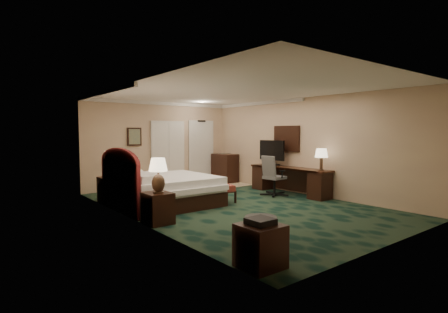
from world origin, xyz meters
TOP-DOWN VIEW (x-y plane):
  - floor at (0.00, 0.00)m, footprint 5.00×7.50m
  - ceiling at (0.00, 0.00)m, footprint 5.00×7.50m
  - wall_back at (0.00, 3.75)m, footprint 5.00×0.00m
  - wall_front at (0.00, -3.75)m, footprint 5.00×0.00m
  - wall_left at (-2.50, 0.00)m, footprint 0.00×7.50m
  - wall_right at (2.50, 0.00)m, footprint 0.00×7.50m
  - crown_molding at (0.00, 0.00)m, footprint 5.00×7.50m
  - tile_patch at (0.90, 2.90)m, footprint 3.20×1.70m
  - headboard at (-2.44, 1.00)m, footprint 0.12×2.00m
  - entry_door at (1.55, 3.72)m, footprint 1.02×0.06m
  - closet_doors at (0.25, 3.71)m, footprint 1.20×0.06m
  - wall_art at (-0.90, 3.71)m, footprint 0.45×0.06m
  - wall_mirror at (2.46, 0.60)m, footprint 0.05×0.95m
  - bed at (-1.31, 1.00)m, footprint 2.18×2.02m
  - nightstand_near at (-2.24, -0.39)m, footprint 0.47×0.54m
  - nightstand_far at (-2.23, 2.13)m, footprint 0.51×0.58m
  - lamp_near at (-2.25, -0.45)m, footprint 0.41×0.41m
  - lamp_far at (-2.24, 2.09)m, footprint 0.42×0.42m
  - bed_bench at (-0.02, 0.75)m, footprint 0.74×1.40m
  - ottoman at (-1.38, -2.31)m, footprint 0.59×0.59m
  - side_table at (-2.21, -3.17)m, footprint 0.52×0.52m
  - desk at (2.20, 0.25)m, footprint 0.56×2.60m
  - tv at (2.19, 0.94)m, footprint 0.08×0.96m
  - desk_lamp at (2.19, -0.83)m, footprint 0.38×0.38m
  - desk_chair at (1.63, 0.28)m, footprint 0.68×0.64m
  - minibar at (2.19, 3.20)m, footprint 0.51×0.93m

SIDE VIEW (x-z plane):
  - floor at x=0.00m, z-range 0.00..0.00m
  - tile_patch at x=0.90m, z-range 0.00..0.01m
  - ottoman at x=-1.38m, z-range 0.00..0.37m
  - bed_bench at x=-0.02m, z-range 0.00..0.45m
  - side_table at x=-2.21m, z-range 0.00..0.56m
  - nightstand_near at x=-2.24m, z-range 0.00..0.59m
  - nightstand_far at x=-2.23m, z-range 0.00..0.63m
  - bed at x=-1.31m, z-range 0.00..0.69m
  - desk at x=2.20m, z-range 0.00..0.75m
  - minibar at x=2.19m, z-range 0.00..0.98m
  - desk_chair at x=1.63m, z-range 0.00..1.10m
  - headboard at x=-2.44m, z-range 0.00..1.40m
  - lamp_near at x=-2.25m, z-range 0.59..1.26m
  - lamp_far at x=-2.24m, z-range 0.63..1.28m
  - desk_lamp at x=2.19m, z-range 0.75..1.33m
  - entry_door at x=1.55m, z-range -0.04..2.14m
  - closet_doors at x=0.25m, z-range 0.00..2.10m
  - tv at x=2.19m, z-range 0.75..1.50m
  - wall_back at x=0.00m, z-range 0.00..2.70m
  - wall_front at x=0.00m, z-range 0.00..2.70m
  - wall_left at x=-2.50m, z-range 0.00..2.70m
  - wall_right at x=2.50m, z-range 0.00..2.70m
  - wall_mirror at x=2.46m, z-range 1.18..1.93m
  - wall_art at x=-0.90m, z-range 1.33..1.88m
  - crown_molding at x=0.00m, z-range 2.60..2.70m
  - ceiling at x=0.00m, z-range 2.70..2.70m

